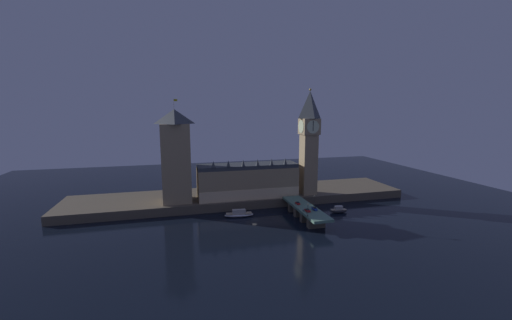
% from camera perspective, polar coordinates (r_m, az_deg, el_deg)
% --- Properties ---
extents(ground_plane, '(400.00, 400.00, 0.00)m').
position_cam_1_polar(ground_plane, '(176.79, -0.26, -10.84)').
color(ground_plane, black).
extents(embankment, '(220.00, 42.00, 5.28)m').
position_cam_1_polar(embankment, '(212.19, -2.90, -6.68)').
color(embankment, brown).
rests_on(embankment, ground_plane).
extents(parliament_hall, '(63.09, 17.64, 25.31)m').
position_cam_1_polar(parliament_hall, '(200.21, -1.52, -3.74)').
color(parliament_hall, tan).
rests_on(parliament_hall, embankment).
extents(clock_tower, '(11.61, 11.72, 68.50)m').
position_cam_1_polar(clock_tower, '(206.23, 9.60, 3.76)').
color(clock_tower, tan).
rests_on(clock_tower, embankment).
extents(victoria_tower, '(16.92, 16.92, 61.51)m').
position_cam_1_polar(victoria_tower, '(192.71, -14.36, 0.72)').
color(victoria_tower, tan).
rests_on(victoria_tower, embankment).
extents(bridge, '(10.89, 46.00, 6.85)m').
position_cam_1_polar(bridge, '(179.60, 8.96, -9.11)').
color(bridge, slate).
rests_on(bridge, ground_plane).
extents(car_northbound_lead, '(1.84, 4.11, 1.35)m').
position_cam_1_polar(car_northbound_lead, '(182.67, 7.59, -7.79)').
color(car_northbound_lead, red).
rests_on(car_northbound_lead, bridge).
extents(car_northbound_trail, '(2.08, 4.15, 1.38)m').
position_cam_1_polar(car_northbound_trail, '(170.83, 9.32, -9.03)').
color(car_northbound_trail, red).
rests_on(car_northbound_trail, bridge).
extents(car_southbound_lead, '(1.87, 4.05, 1.53)m').
position_cam_1_polar(car_southbound_lead, '(173.97, 10.59, -8.70)').
color(car_southbound_lead, navy).
rests_on(car_southbound_lead, bridge).
extents(pedestrian_near_rail, '(0.38, 0.38, 1.65)m').
position_cam_1_polar(pedestrian_near_rail, '(169.85, 8.57, -9.03)').
color(pedestrian_near_rail, black).
rests_on(pedestrian_near_rail, bridge).
extents(street_lamp_near, '(1.34, 0.60, 6.78)m').
position_cam_1_polar(street_lamp_near, '(162.77, 9.42, -8.62)').
color(street_lamp_near, '#2D3333').
rests_on(street_lamp_near, bridge).
extents(street_lamp_mid, '(1.34, 0.60, 6.31)m').
position_cam_1_polar(street_lamp_mid, '(179.83, 10.54, -7.03)').
color(street_lamp_mid, '#2D3333').
rests_on(street_lamp_mid, bridge).
extents(boat_upstream, '(16.93, 6.18, 4.18)m').
position_cam_1_polar(boat_upstream, '(181.69, -3.11, -9.79)').
color(boat_upstream, white).
rests_on(boat_upstream, ground_plane).
extents(boat_downstream, '(10.76, 4.90, 4.16)m').
position_cam_1_polar(boat_downstream, '(194.16, 14.77, -8.83)').
color(boat_downstream, '#28282D').
rests_on(boat_downstream, ground_plane).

